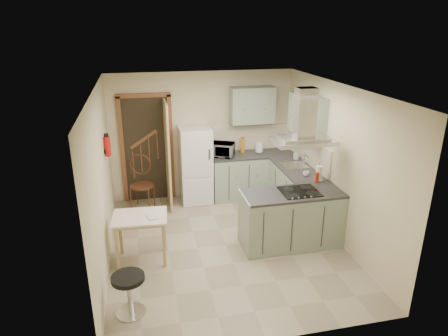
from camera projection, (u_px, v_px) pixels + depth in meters
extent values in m
plane|color=tan|center=(226.00, 245.00, 6.41)|extent=(4.20, 4.20, 0.00)
plane|color=silver|center=(226.00, 88.00, 5.54)|extent=(4.20, 4.20, 0.00)
plane|color=beige|center=(203.00, 135.00, 7.90)|extent=(3.60, 0.00, 3.60)
plane|color=beige|center=(101.00, 182.00, 5.61)|extent=(0.00, 4.20, 4.20)
plane|color=beige|center=(336.00, 164.00, 6.34)|extent=(0.00, 4.20, 4.20)
cube|color=brown|center=(147.00, 149.00, 7.72)|extent=(1.10, 0.12, 2.10)
cube|color=white|center=(196.00, 165.00, 7.76)|extent=(0.60, 0.60, 1.50)
cube|color=#9EB2A0|center=(238.00, 176.00, 8.03)|extent=(1.08, 0.60, 0.90)
cube|color=#9EB2A0|center=(290.00, 185.00, 7.59)|extent=(0.60, 1.95, 0.90)
cube|color=beige|center=(249.00, 138.00, 8.12)|extent=(1.68, 0.02, 0.50)
cube|color=#9EB2A0|center=(252.00, 105.00, 7.72)|extent=(0.85, 0.35, 0.70)
cube|color=#9EB2A0|center=(307.00, 115.00, 6.87)|extent=(0.35, 0.90, 0.70)
cube|color=#9EB2A0|center=(292.00, 218.00, 6.29)|extent=(1.55, 0.65, 0.90)
cube|color=black|center=(300.00, 191.00, 6.16)|extent=(0.58, 0.50, 0.01)
cube|color=silver|center=(303.00, 141.00, 5.87)|extent=(0.90, 0.55, 0.10)
cube|color=silver|center=(295.00, 165.00, 7.27)|extent=(0.45, 0.40, 0.01)
cylinder|color=#B2140F|center=(107.00, 146.00, 6.36)|extent=(0.10, 0.10, 0.32)
cube|color=tan|center=(141.00, 238.00, 5.89)|extent=(0.82, 0.64, 0.73)
cube|color=#55281C|center=(142.00, 186.00, 7.46)|extent=(0.55, 0.55, 0.96)
cylinder|color=black|center=(129.00, 294.00, 4.83)|extent=(0.49, 0.49, 0.54)
imported|color=black|center=(221.00, 150.00, 7.75)|extent=(0.57, 0.50, 0.27)
cylinder|color=white|center=(259.00, 147.00, 7.95)|extent=(0.18, 0.18, 0.23)
cube|color=#C17916|center=(243.00, 145.00, 8.03)|extent=(0.12, 0.20, 0.28)
imported|color=silver|center=(296.00, 155.00, 7.59)|extent=(0.08, 0.08, 0.16)
cylinder|color=white|center=(319.00, 173.00, 6.56)|extent=(0.11, 0.11, 0.26)
imported|color=silver|center=(306.00, 174.00, 6.77)|extent=(0.14, 0.14, 0.09)
cylinder|color=#B32E0F|center=(317.00, 178.00, 6.48)|extent=(0.07, 0.07, 0.18)
imported|color=maroon|center=(148.00, 216.00, 5.69)|extent=(0.19, 0.22, 0.09)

